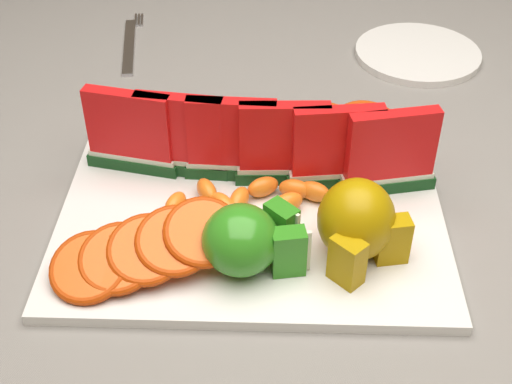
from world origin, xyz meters
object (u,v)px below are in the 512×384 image
platter (252,216)px  fork (130,44)px  apple_cluster (248,240)px  pear_cluster (358,223)px  side_plate (418,53)px

platter → fork: bearing=116.6°
apple_cluster → fork: bearing=112.6°
platter → pear_cluster: bearing=-29.1°
platter → pear_cluster: pear_cluster is taller
side_plate → fork: (-0.42, 0.02, -0.00)m
platter → fork: (-0.20, 0.39, -0.00)m
fork → side_plate: bearing=-2.9°
apple_cluster → pear_cluster: (0.10, 0.02, 0.01)m
platter → side_plate: size_ratio=1.70×
platter → side_plate: platter is taller
platter → fork: platter is taller
side_plate → fork: bearing=177.1°
fork → platter: bearing=-63.4°
pear_cluster → side_plate: pear_cluster is taller
pear_cluster → fork: (-0.30, 0.45, -0.05)m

